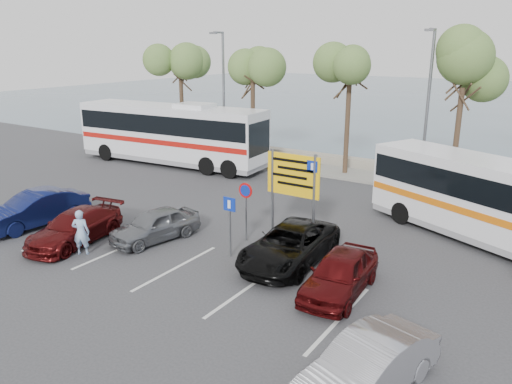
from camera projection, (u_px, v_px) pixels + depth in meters
The scene contains 23 objects.
ground at pixel (222, 265), 17.38m from camera, with size 120.00×120.00×0.00m, color #353538.
kerb_strip at pixel (369, 177), 28.58m from camera, with size 44.00×2.40×0.15m, color gray.
seawall at pixel (381, 167), 30.12m from camera, with size 48.00×0.80×0.60m, color gray.
sea at pixel (497, 103), 65.45m from camera, with size 140.00×140.00×0.00m, color #44616E.
tree_far_left at pixel (180, 60), 34.16m from camera, with size 3.20×3.20×7.60m.
tree_left at pixel (253, 67), 31.09m from camera, with size 3.20×3.20×7.20m.
tree_mid at pixel (351, 58), 27.49m from camera, with size 3.20×3.20×8.00m.
tree_right at pixel (464, 70), 24.47m from camera, with size 3.20×3.20×7.40m.
street_lamp_left at pixel (223, 89), 32.16m from camera, with size 0.45×1.15×8.01m.
street_lamp_right at pixel (428, 102), 25.32m from camera, with size 0.45×1.15×8.01m.
direction_sign at pixel (293, 182), 18.72m from camera, with size 2.20×0.12×3.60m.
sign_no_stop at pixel (246, 202), 19.16m from camera, with size 0.60×0.08×2.35m.
sign_parking at pixel (230, 218), 17.70m from camera, with size 0.50×0.07×2.25m.
lane_markings at pixel (178, 268), 17.18m from camera, with size 12.02×4.20×0.01m, color silver, non-canonical shape.
coach_bus_left at pixel (171, 136), 31.53m from camera, with size 12.92×3.73×3.97m.
coach_bus_right at pixel (505, 208), 18.41m from camera, with size 11.02×6.67×3.44m.
car_silver_a at pixel (155, 225), 19.48m from camera, with size 1.48×3.67×1.25m, color slate.
car_blue at pixel (35, 209), 21.03m from camera, with size 1.54×4.41×1.45m, color #0F1747.
car_maroon at pixel (75, 227), 19.22m from camera, with size 1.74×4.28×1.24m, color #4C0C0D.
car_red at pixel (340, 273), 15.28m from camera, with size 1.56×3.88×1.32m, color #480A0B.
suv_black at pixel (289, 245), 17.42m from camera, with size 2.19×4.76×1.32m, color black.
car_silver_b at pixel (367, 366), 10.89m from camera, with size 1.37×3.93×1.30m, color #949399.
pedestrian_near at pixel (81, 232), 18.10m from camera, with size 0.62×0.41×1.70m, color #93B0D6.
Camera 1 is at (9.74, -12.66, 7.42)m, focal length 35.00 mm.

